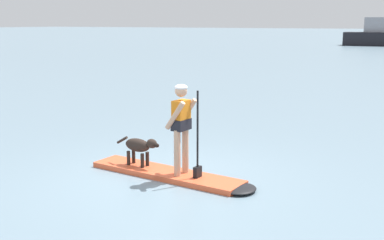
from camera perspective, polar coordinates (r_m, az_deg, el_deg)
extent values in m
plane|color=slate|center=(9.29, -3.04, -6.52)|extent=(400.00, 400.00, 0.00)
cube|color=#E55933|center=(9.27, -3.04, -6.22)|extent=(3.16, 0.88, 0.10)
ellipsoid|color=black|center=(8.49, 5.56, -7.95)|extent=(0.60, 0.67, 0.10)
cylinder|color=tan|center=(9.05, -0.78, -3.52)|extent=(0.12, 0.12, 0.85)
cylinder|color=tan|center=(8.84, -1.72, -3.88)|extent=(0.12, 0.12, 0.85)
cube|color=black|center=(8.82, -1.26, -0.52)|extent=(0.24, 0.37, 0.20)
cube|color=orange|center=(8.79, -1.27, 0.63)|extent=(0.22, 0.35, 0.52)
sphere|color=tan|center=(8.72, -1.28, 3.41)|extent=(0.22, 0.22, 0.22)
ellipsoid|color=white|center=(8.71, -1.28, 3.81)|extent=(0.23, 0.23, 0.11)
cylinder|color=tan|center=(8.94, -0.58, 0.92)|extent=(0.42, 0.12, 0.54)
cylinder|color=tan|center=(8.63, -1.98, 0.53)|extent=(0.42, 0.12, 0.54)
cylinder|color=black|center=(8.67, 0.65, -1.73)|extent=(0.04, 0.04, 1.57)
cube|color=black|center=(8.85, 0.64, -6.06)|extent=(0.09, 0.19, 0.20)
ellipsoid|color=#2D231E|center=(9.55, -6.34, -2.92)|extent=(0.59, 0.26, 0.26)
ellipsoid|color=#2D231E|center=(9.32, -4.70, -2.75)|extent=(0.23, 0.17, 0.18)
ellipsoid|color=black|center=(9.26, -4.16, -2.96)|extent=(0.13, 0.09, 0.08)
cylinder|color=#2D231E|center=(9.78, -8.11, -2.31)|extent=(0.27, 0.07, 0.18)
cylinder|color=#2D231E|center=(9.57, -5.21, -4.52)|extent=(0.07, 0.07, 0.28)
cylinder|color=#2D231E|center=(9.46, -5.80, -4.73)|extent=(0.07, 0.07, 0.28)
cylinder|color=#2D231E|center=(9.78, -6.81, -4.20)|extent=(0.07, 0.07, 0.28)
cylinder|color=#2D231E|center=(9.67, -7.39, -4.40)|extent=(0.07, 0.07, 0.28)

